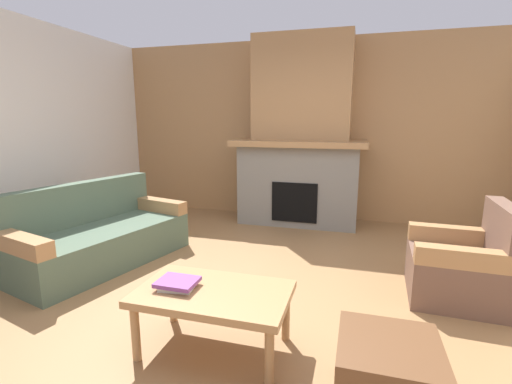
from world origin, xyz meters
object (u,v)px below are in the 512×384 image
(armchair, at_px, (463,266))
(ottoman, at_px, (387,377))
(couch, at_px, (98,237))
(fireplace, at_px, (300,145))
(coffee_table, at_px, (213,298))

(armchair, height_order, ottoman, armchair)
(couch, bearing_deg, ottoman, -24.57)
(fireplace, xyz_separation_m, ottoman, (1.05, -3.49, -0.96))
(fireplace, bearing_deg, ottoman, -73.30)
(couch, bearing_deg, coffee_table, -31.00)
(armchair, bearing_deg, coffee_table, -144.91)
(fireplace, relative_size, couch, 1.38)
(fireplace, distance_m, couch, 2.97)
(fireplace, bearing_deg, couch, -129.79)
(fireplace, xyz_separation_m, coffee_table, (-0.03, -3.25, -0.79))
(armchair, relative_size, coffee_table, 0.85)
(fireplace, height_order, armchair, fireplace)
(fireplace, distance_m, armchair, 2.80)
(fireplace, relative_size, coffee_table, 2.70)
(couch, xyz_separation_m, ottoman, (2.86, -1.31, -0.09))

